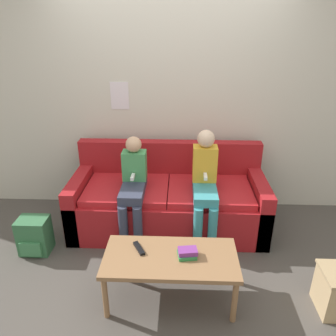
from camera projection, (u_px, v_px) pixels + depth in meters
name	position (u px, v px, depth m)	size (l,w,h in m)	color
ground_plane	(166.00, 255.00, 3.21)	(10.00, 10.00, 0.00)	#4C4742
wall_back	(170.00, 99.00, 3.64)	(8.00, 0.06, 2.60)	beige
couch	(169.00, 201.00, 3.58)	(2.04, 0.86, 0.88)	maroon
coffee_table	(170.00, 261.00, 2.57)	(1.05, 0.51, 0.42)	#8E6642
person_left	(133.00, 185.00, 3.27)	(0.24, 0.58, 1.06)	#33384C
person_right	(205.00, 182.00, 3.24)	(0.24, 0.58, 1.13)	teal
tv_remote	(139.00, 248.00, 2.62)	(0.12, 0.17, 0.02)	black
book_stack	(187.00, 253.00, 2.54)	(0.16, 0.15, 0.07)	#2D8442
backpack	(35.00, 236.00, 3.20)	(0.29, 0.25, 0.37)	#336B42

